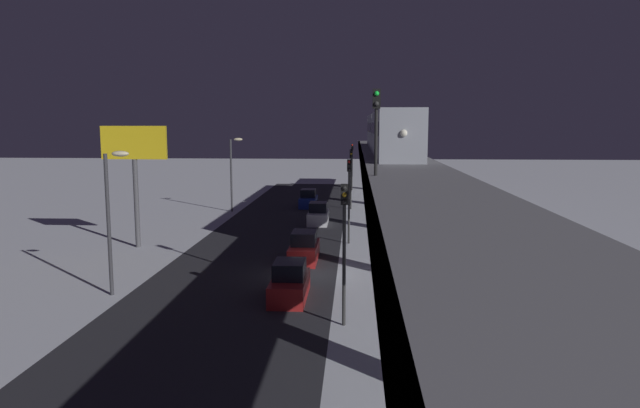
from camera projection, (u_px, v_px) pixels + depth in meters
The scene contains 16 objects.
ground_plane at pixel (313, 274), 34.98m from camera, with size 240.00×240.00×0.00m, color silver.
avenue_asphalt at pixel (247, 273), 35.23m from camera, with size 11.00×107.71×0.01m, color #28282D.
elevated_railway at pixel (403, 181), 33.88m from camera, with size 5.00×107.71×6.61m.
subway_train at pixel (387, 131), 52.64m from camera, with size 2.94×36.87×3.40m.
rail_signal at pixel (376, 117), 26.59m from camera, with size 0.36×0.41×4.00m.
sedan_blue at pixel (308, 200), 63.57m from camera, with size 1.91×4.27×1.97m.
sedan_red at pixel (304, 249), 38.36m from camera, with size 1.80×4.55×1.97m.
sedan_red_2 at pixel (290, 283), 30.00m from camera, with size 1.80×4.42×1.97m.
sedan_white at pixel (318, 215), 52.80m from camera, with size 1.80×4.27×1.97m.
traffic_light_near at pixel (344, 234), 25.44m from camera, with size 0.32×0.44×6.40m.
traffic_light_mid at pixel (349, 189), 43.43m from camera, with size 0.32×0.44×6.40m.
traffic_light_far at pixel (351, 170), 61.42m from camera, with size 0.32×0.44×6.40m.
traffic_light_distant at pixel (352, 160), 79.41m from camera, with size 0.32×0.44×6.40m.
commercial_billboard at pixel (134, 155), 41.81m from camera, with size 4.80×0.36×8.90m.
street_lamp_near at pixel (112, 205), 30.00m from camera, with size 1.35×0.44×7.65m.
street_lamp_far at pixel (233, 165), 59.67m from camera, with size 1.35×0.44×7.65m.
Camera 1 is at (-2.52, 33.99, 8.95)m, focal length 32.40 mm.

